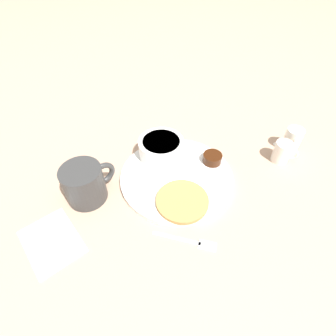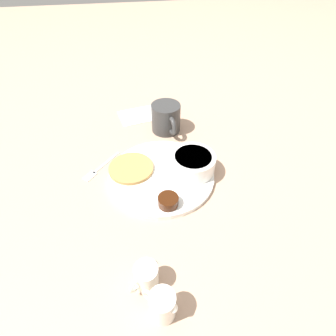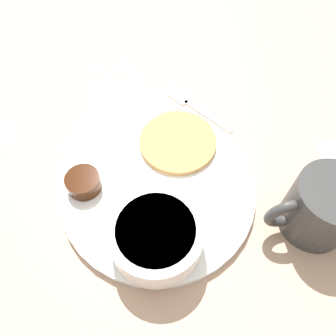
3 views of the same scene
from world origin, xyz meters
TOP-DOWN VIEW (x-y plane):
  - ground_plane at (0.00, 0.00)m, footprint 4.00×4.00m
  - plate at (0.00, 0.00)m, footprint 0.27×0.27m
  - pancake_stack at (0.08, -0.03)m, footprint 0.12×0.12m
  - bowl at (-0.08, 0.00)m, footprint 0.11×0.11m
  - syrup_cup at (0.00, 0.10)m, footprint 0.05×0.05m
  - butter_ramekin at (-0.10, 0.02)m, footprint 0.05×0.05m
  - coffee_mug at (-0.05, -0.20)m, footprint 0.09×0.12m
  - creamer_pitcher_near at (0.07, 0.27)m, footprint 0.06×0.05m
  - creamer_pitcher_far at (0.05, 0.32)m, footprint 0.05×0.05m
  - fork at (0.16, -0.06)m, footprint 0.10×0.11m
  - napkin at (0.03, -0.30)m, footprint 0.14×0.12m

SIDE VIEW (x-z plane):
  - ground_plane at x=0.00m, z-range 0.00..0.00m
  - fork at x=0.16m, z-range 0.00..0.00m
  - napkin at x=0.03m, z-range 0.00..0.00m
  - plate at x=0.00m, z-range 0.00..0.01m
  - pancake_stack at x=0.08m, z-range 0.01..0.02m
  - syrup_cup at x=0.00m, z-range 0.01..0.03m
  - creamer_pitcher_near at x=0.07m, z-range 0.00..0.06m
  - butter_ramekin at x=-0.10m, z-range 0.01..0.05m
  - creamer_pitcher_far at x=0.05m, z-range 0.00..0.07m
  - bowl at x=-0.08m, z-range 0.01..0.06m
  - coffee_mug at x=-0.05m, z-range 0.00..0.09m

